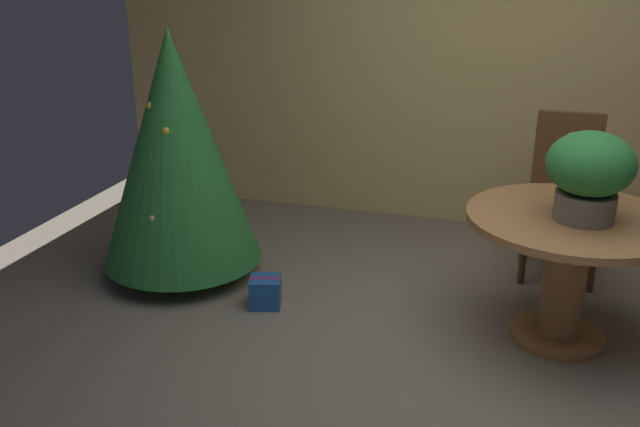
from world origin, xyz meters
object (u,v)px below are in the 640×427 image
(round_dining_table, at_px, (568,254))
(gift_box_blue, at_px, (265,292))
(holiday_tree, at_px, (176,149))
(wooden_chair_far, at_px, (564,187))
(flower_vase, at_px, (590,171))

(round_dining_table, height_order, gift_box_blue, round_dining_table)
(gift_box_blue, bearing_deg, holiday_tree, 158.06)
(wooden_chair_far, xyz_separation_m, gift_box_blue, (-1.63, -0.98, -0.49))
(holiday_tree, bearing_deg, flower_vase, -5.27)
(flower_vase, relative_size, gift_box_blue, 2.05)
(round_dining_table, xyz_separation_m, wooden_chair_far, (0.00, 0.89, 0.08))
(wooden_chair_far, height_order, holiday_tree, holiday_tree)
(holiday_tree, bearing_deg, round_dining_table, -4.20)
(round_dining_table, relative_size, wooden_chair_far, 1.03)
(wooden_chair_far, relative_size, holiday_tree, 0.66)
(wooden_chair_far, bearing_deg, round_dining_table, -90.00)
(flower_vase, relative_size, wooden_chair_far, 0.43)
(round_dining_table, xyz_separation_m, gift_box_blue, (-1.63, -0.10, -0.40))
(holiday_tree, relative_size, gift_box_blue, 7.13)
(round_dining_table, height_order, holiday_tree, holiday_tree)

